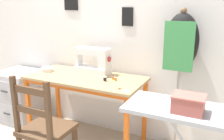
# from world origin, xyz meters

# --- Properties ---
(wall_back) EXTENTS (10.00, 0.06, 2.55)m
(wall_back) POSITION_xyz_m (-0.00, 0.65, 1.28)
(wall_back) COLOR silver
(wall_back) RESTS_ON ground_plane
(sewing_table) EXTENTS (1.24, 0.58, 0.74)m
(sewing_table) POSITION_xyz_m (0.00, 0.28, 0.65)
(sewing_table) COLOR tan
(sewing_table) RESTS_ON ground_plane
(sewing_machine) EXTENTS (0.40, 0.18, 0.31)m
(sewing_machine) POSITION_xyz_m (0.04, 0.42, 0.87)
(sewing_machine) COLOR white
(sewing_machine) RESTS_ON sewing_table
(fabric_bowl) EXTENTS (0.14, 0.14, 0.04)m
(fabric_bowl) POSITION_xyz_m (-0.50, 0.28, 0.76)
(fabric_bowl) COLOR silver
(fabric_bowl) RESTS_ON sewing_table
(scissors) EXTENTS (0.13, 0.08, 0.01)m
(scissors) POSITION_xyz_m (0.51, 0.10, 0.74)
(scissors) COLOR silver
(scissors) RESTS_ON sewing_table
(thread_spool_near_machine) EXTENTS (0.04, 0.04, 0.04)m
(thread_spool_near_machine) POSITION_xyz_m (0.25, 0.25, 0.76)
(thread_spool_near_machine) COLOR black
(thread_spool_near_machine) RESTS_ON sewing_table
(thread_spool_mid_table) EXTENTS (0.04, 0.04, 0.04)m
(thread_spool_mid_table) POSITION_xyz_m (0.30, 0.34, 0.75)
(thread_spool_mid_table) COLOR orange
(thread_spool_mid_table) RESTS_ON sewing_table
(thread_spool_far_edge) EXTENTS (0.03, 0.03, 0.04)m
(thread_spool_far_edge) POSITION_xyz_m (0.34, 0.31, 0.75)
(thread_spool_far_edge) COLOR orange
(thread_spool_far_edge) RESTS_ON sewing_table
(wooden_chair) EXTENTS (0.40, 0.38, 0.93)m
(wooden_chair) POSITION_xyz_m (-0.01, -0.36, 0.44)
(wooden_chair) COLOR #513823
(wooden_chair) RESTS_ON ground_plane
(filing_cabinet) EXTENTS (0.48, 0.48, 0.65)m
(filing_cabinet) POSITION_xyz_m (-1.02, 0.35, 0.33)
(filing_cabinet) COLOR #B7B7BC
(filing_cabinet) RESTS_ON ground_plane
(dress_form) EXTENTS (0.32, 0.32, 1.44)m
(dress_form) POSITION_xyz_m (0.92, 0.51, 1.04)
(dress_form) COLOR #846647
(dress_form) RESTS_ON ground_plane
(ironing_board) EXTENTS (1.05, 0.34, 0.90)m
(ironing_board) POSITION_xyz_m (1.32, -0.43, 0.84)
(ironing_board) COLOR #ADB2B7
(ironing_board) RESTS_ON ground_plane
(storage_box) EXTENTS (0.18, 0.14, 0.10)m
(storage_box) POSITION_xyz_m (1.16, -0.48, 0.94)
(storage_box) COLOR #AD564C
(storage_box) RESTS_ON ironing_board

